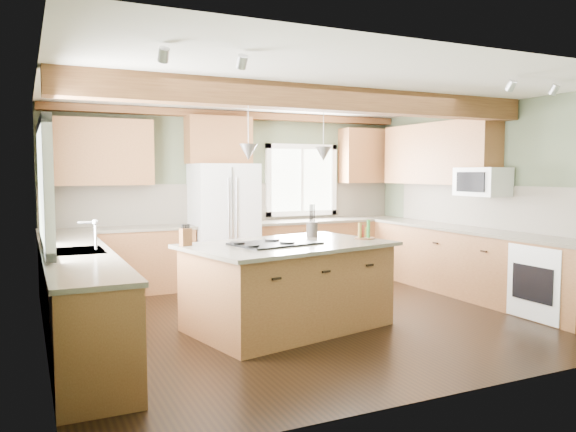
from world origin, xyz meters
name	(u,v)px	position (x,y,z in m)	size (l,w,h in m)	color
floor	(308,317)	(0.00, 0.00, 0.00)	(5.60, 5.60, 0.00)	black
ceiling	(309,90)	(0.00, 0.00, 2.60)	(5.60, 5.60, 0.00)	silver
wall_back	(234,197)	(0.00, 2.50, 1.30)	(5.60, 5.60, 0.00)	#49533B
wall_left	(41,213)	(-2.80, 0.00, 1.30)	(5.00, 5.00, 0.00)	#49533B
wall_right	(491,200)	(2.80, 0.00, 1.30)	(5.00, 5.00, 0.00)	#49533B
ceiling_beam	(321,99)	(0.00, -0.30, 2.47)	(5.55, 0.26, 0.26)	#4D2916
soffit_trim	(236,115)	(0.00, 2.40, 2.54)	(5.55, 0.20, 0.10)	#4D2916
backsplash_back	(234,202)	(0.00, 2.48, 1.21)	(5.58, 0.03, 0.58)	brown
backsplash_right	(488,206)	(2.78, 0.05, 1.21)	(0.03, 3.70, 0.58)	brown
base_cab_back_left	(119,262)	(-1.79, 2.20, 0.44)	(2.02, 0.60, 0.88)	brown
counter_back_left	(118,229)	(-1.79, 2.20, 0.90)	(2.06, 0.64, 0.04)	#4F4839
base_cab_back_right	(327,249)	(1.49, 2.20, 0.44)	(2.62, 0.60, 0.88)	brown
counter_back_right	(328,220)	(1.49, 2.20, 0.90)	(2.66, 0.64, 0.04)	#4F4839
base_cab_left	(78,299)	(-2.50, 0.05, 0.44)	(0.60, 3.70, 0.88)	brown
counter_left	(76,253)	(-2.50, 0.05, 0.90)	(0.64, 3.74, 0.04)	#4F4839
base_cab_right	(470,264)	(2.50, 0.05, 0.44)	(0.60, 3.70, 0.88)	brown
counter_right	(471,230)	(2.50, 0.05, 0.90)	(0.64, 3.74, 0.04)	#4F4839
upper_cab_back_left	(100,152)	(-1.99, 2.33, 1.95)	(1.40, 0.35, 0.90)	brown
upper_cab_over_fridge	(219,140)	(-0.30, 2.33, 2.15)	(0.96, 0.35, 0.70)	brown
upper_cab_right	(438,154)	(2.62, 0.90, 1.95)	(0.35, 2.20, 0.90)	brown
upper_cab_back_corner	(366,156)	(2.30, 2.33, 1.95)	(0.90, 0.35, 0.90)	brown
window_left	(43,186)	(-2.78, 0.05, 1.55)	(0.04, 1.60, 1.05)	white
window_back	(301,180)	(1.15, 2.48, 1.55)	(1.10, 0.04, 1.00)	white
sink	(76,252)	(-2.50, 0.05, 0.91)	(0.50, 0.65, 0.03)	#262628
faucet	(96,236)	(-2.32, 0.05, 1.05)	(0.02, 0.02, 0.28)	#B2B2B7
dishwasher	(94,335)	(-2.49, -1.25, 0.43)	(0.60, 0.60, 0.84)	white
oven	(551,281)	(2.49, -1.25, 0.43)	(0.60, 0.72, 0.84)	white
microwave	(482,182)	(2.58, -0.05, 1.55)	(0.40, 0.70, 0.38)	white
pendant_left	(248,152)	(-0.89, -0.41, 1.88)	(0.18, 0.18, 0.16)	#B2B2B7
pendant_right	(323,154)	(0.09, -0.19, 1.88)	(0.18, 0.18, 0.16)	#B2B2B7
refrigerator	(224,225)	(-0.30, 2.12, 0.90)	(0.90, 0.74, 1.80)	silver
island	(288,287)	(-0.40, -0.30, 0.44)	(2.00, 1.22, 0.88)	brown
island_top	(288,245)	(-0.40, -0.30, 0.90)	(2.13, 1.36, 0.04)	#4F4839
cooktop	(275,243)	(-0.56, -0.34, 0.93)	(0.87, 0.58, 0.02)	black
knife_block	(186,237)	(-1.45, -0.05, 1.01)	(0.11, 0.08, 0.18)	brown
utensil_crock	(312,229)	(0.11, 0.11, 1.01)	(0.13, 0.13, 0.18)	#38312D
bottle_tray	(365,230)	(0.56, -0.32, 1.02)	(0.23, 0.23, 0.21)	brown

